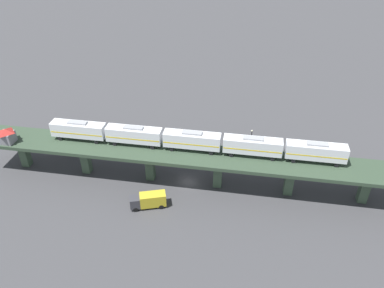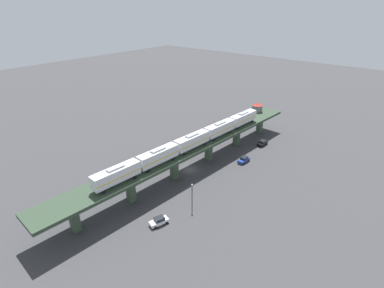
% 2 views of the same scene
% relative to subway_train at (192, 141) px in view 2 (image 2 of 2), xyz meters
% --- Properties ---
extents(ground_plane, '(400.00, 400.00, 0.00)m').
position_rel_subway_train_xyz_m(ground_plane, '(1.35, -0.72, -10.32)').
color(ground_plane, '#38383A').
extents(elevated_viaduct, '(14.72, 92.36, 7.78)m').
position_rel_subway_train_xyz_m(elevated_viaduct, '(1.34, -0.90, -3.64)').
color(elevated_viaduct, '#2C3D2C').
rests_on(elevated_viaduct, ground).
extents(subway_train, '(7.11, 62.44, 4.45)m').
position_rel_subway_train_xyz_m(subway_train, '(0.00, 0.00, 0.00)').
color(subway_train, silver).
rests_on(subway_train, elevated_viaduct).
extents(signal_hut, '(3.43, 3.43, 3.40)m').
position_rel_subway_train_xyz_m(signal_hut, '(1.02, -40.44, -0.74)').
color(signal_hut, slate).
rests_on(signal_hut, elevated_viaduct).
extents(street_car_white, '(2.98, 4.73, 1.89)m').
position_rel_subway_train_xyz_m(street_car_white, '(-8.88, 22.58, -9.39)').
color(street_car_white, silver).
rests_on(street_car_white, ground).
extents(street_car_black, '(2.18, 4.51, 1.89)m').
position_rel_subway_train_xyz_m(street_car_black, '(-7.57, -29.94, -9.39)').
color(street_car_black, black).
rests_on(street_car_black, ground).
extents(street_car_blue, '(2.27, 4.55, 1.89)m').
position_rel_subway_train_xyz_m(street_car_blue, '(-8.77, -15.10, -9.39)').
color(street_car_blue, '#233D93').
rests_on(street_car_blue, ground).
extents(delivery_truck, '(4.06, 7.54, 3.20)m').
position_rel_subway_train_xyz_m(delivery_truck, '(9.96, -7.82, -8.56)').
color(delivery_truck, '#333338').
rests_on(delivery_truck, ground).
extents(street_lamp, '(0.44, 0.44, 6.94)m').
position_rel_subway_train_xyz_m(street_lamp, '(-10.86, 13.17, -6.22)').
color(street_lamp, black).
rests_on(street_lamp, ground).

